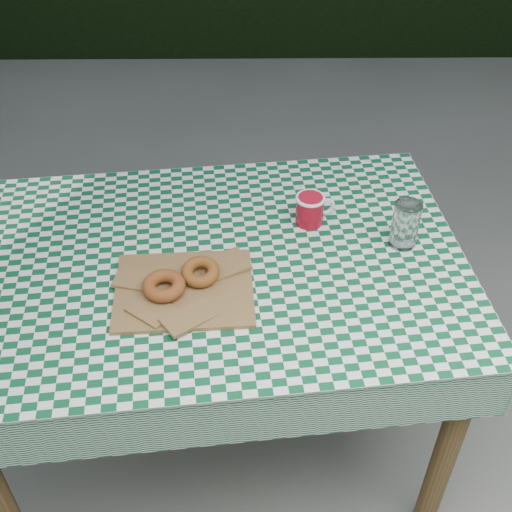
% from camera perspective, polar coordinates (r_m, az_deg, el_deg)
% --- Properties ---
extents(ground, '(60.00, 60.00, 0.00)m').
position_cam_1_polar(ground, '(2.12, 2.37, -17.22)').
color(ground, '#5A5B55').
rests_on(ground, ground).
extents(table, '(1.29, 0.93, 0.75)m').
position_cam_1_polar(table, '(1.86, -3.26, -9.20)').
color(table, '#53391C').
rests_on(table, ground).
extents(tablecloth, '(1.31, 0.95, 0.01)m').
position_cam_1_polar(tablecloth, '(1.59, -3.77, -0.52)').
color(tablecloth, '#0B4928').
rests_on(tablecloth, table).
extents(paper_bag, '(0.33, 0.27, 0.02)m').
position_cam_1_polar(paper_bag, '(1.51, -6.26, -2.85)').
color(paper_bag, olive).
rests_on(paper_bag, tablecloth).
extents(bagel_front, '(0.12, 0.12, 0.03)m').
position_cam_1_polar(bagel_front, '(1.49, -8.00, -2.58)').
color(bagel_front, '#984C1F').
rests_on(bagel_front, paper_bag).
extents(bagel_back, '(0.11, 0.11, 0.03)m').
position_cam_1_polar(bagel_back, '(1.52, -4.86, -1.37)').
color(bagel_back, brown).
rests_on(bagel_back, paper_bag).
extents(coffee_mug, '(0.18, 0.18, 0.08)m').
position_cam_1_polar(coffee_mug, '(1.68, 4.69, 4.02)').
color(coffee_mug, '#9E0A1B').
rests_on(coffee_mug, tablecloth).
extents(drinking_glass, '(0.09, 0.09, 0.12)m').
position_cam_1_polar(drinking_glass, '(1.64, 12.83, 2.68)').
color(drinking_glass, silver).
rests_on(drinking_glass, tablecloth).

